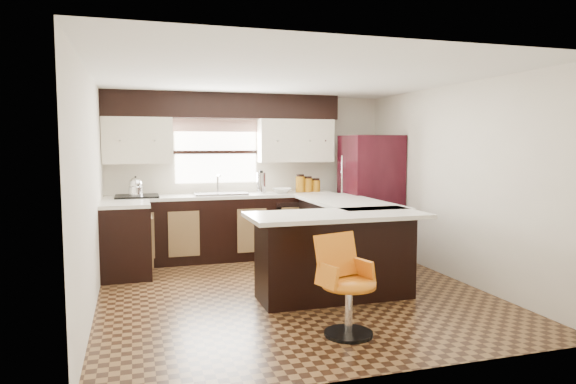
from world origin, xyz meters
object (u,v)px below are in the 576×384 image
object	(u,v)px
peninsula_return	(335,257)
refrigerator	(370,196)
bar_chair	(349,286)
peninsula_long	(344,239)

from	to	relation	value
peninsula_return	refrigerator	xyz separation A→B (m)	(1.32, 1.85, 0.45)
refrigerator	bar_chair	size ratio (longest dim) A/B	2.04
peninsula_return	refrigerator	world-z (taller)	refrigerator
refrigerator	bar_chair	distance (m)	3.36
peninsula_long	peninsula_return	size ratio (longest dim) A/B	1.18
bar_chair	peninsula_long	bearing A→B (deg)	51.58
peninsula_long	bar_chair	bearing A→B (deg)	-112.03
refrigerator	bar_chair	world-z (taller)	refrigerator
peninsula_long	bar_chair	distance (m)	2.19
refrigerator	bar_chair	bearing A→B (deg)	-119.05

